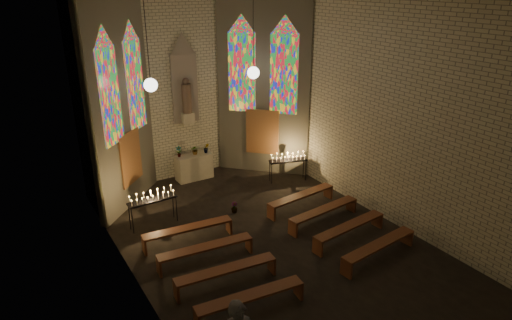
{
  "coord_description": "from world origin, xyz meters",
  "views": [
    {
      "loc": [
        -6.51,
        -9.78,
        7.39
      ],
      "look_at": [
        0.26,
        1.25,
        2.17
      ],
      "focal_mm": 32.0,
      "sensor_mm": 36.0,
      "label": 1
    }
  ],
  "objects_px": {
    "aisle_flower_pot": "(234,207)",
    "votive_stand_right": "(288,159)",
    "altar": "(194,167)",
    "votive_stand_left": "(152,198)"
  },
  "relations": [
    {
      "from": "votive_stand_left",
      "to": "votive_stand_right",
      "type": "height_order",
      "value": "votive_stand_left"
    },
    {
      "from": "aisle_flower_pot",
      "to": "altar",
      "type": "bearing_deg",
      "value": 89.66
    },
    {
      "from": "votive_stand_left",
      "to": "votive_stand_right",
      "type": "relative_size",
      "value": 1.04
    },
    {
      "from": "altar",
      "to": "votive_stand_left",
      "type": "bearing_deg",
      "value": -134.35
    },
    {
      "from": "altar",
      "to": "votive_stand_right",
      "type": "distance_m",
      "value": 3.68
    },
    {
      "from": "aisle_flower_pot",
      "to": "votive_stand_right",
      "type": "distance_m",
      "value": 3.32
    },
    {
      "from": "altar",
      "to": "votive_stand_left",
      "type": "distance_m",
      "value": 3.76
    },
    {
      "from": "aisle_flower_pot",
      "to": "votive_stand_right",
      "type": "bearing_deg",
      "value": 21.26
    },
    {
      "from": "altar",
      "to": "votive_stand_right",
      "type": "bearing_deg",
      "value": -34.81
    },
    {
      "from": "votive_stand_right",
      "to": "votive_stand_left",
      "type": "bearing_deg",
      "value": -156.06
    }
  ]
}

